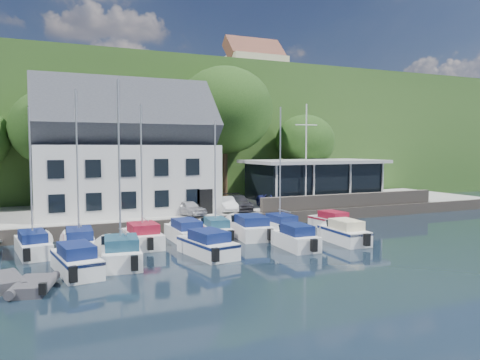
{
  "coord_description": "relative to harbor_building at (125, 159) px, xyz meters",
  "views": [
    {
      "loc": [
        -14.06,
        -22.44,
        6.35
      ],
      "look_at": [
        0.01,
        9.0,
        3.91
      ],
      "focal_mm": 35.0,
      "sensor_mm": 36.0,
      "label": 1
    }
  ],
  "objects": [
    {
      "name": "flagpole",
      "position": [
        15.01,
        -3.83,
        0.2
      ],
      "size": [
        2.18,
        0.2,
        9.1
      ],
      "primitive_type": null,
      "color": "silver",
      "rests_on": "quay"
    },
    {
      "name": "boat_r1_7",
      "position": [
        14.22,
        -8.85,
        -4.67
      ],
      "size": [
        2.32,
        5.69,
        1.37
      ],
      "primitive_type": null,
      "rotation": [
        0.0,
        0.0,
        0.09
      ],
      "color": "white",
      "rests_on": "ground"
    },
    {
      "name": "car_dgrey",
      "position": [
        8.94,
        -2.69,
        -3.71
      ],
      "size": [
        2.41,
        4.64,
        1.28
      ],
      "primitive_type": "imported",
      "rotation": [
        0.0,
        0.0,
        -0.14
      ],
      "color": "#2F2E33",
      "rests_on": "quay"
    },
    {
      "name": "tree_1",
      "position": [
        -5.07,
        4.72,
        0.88
      ],
      "size": [
        7.65,
        7.65,
        10.45
      ],
      "primitive_type": null,
      "color": "black",
      "rests_on": "quay"
    },
    {
      "name": "boat_r2_1",
      "position": [
        -2.79,
        -13.68,
        -0.56
      ],
      "size": [
        2.93,
        6.11,
        9.59
      ],
      "primitive_type": null,
      "rotation": [
        0.0,
        0.0,
        -0.13
      ],
      "color": "white",
      "rests_on": "ground"
    },
    {
      "name": "dinghy_1",
      "position": [
        -7.1,
        -16.77,
        -5.02
      ],
      "size": [
        2.39,
        3.2,
        0.67
      ],
      "primitive_type": null,
      "rotation": [
        0.0,
        0.0,
        -0.26
      ],
      "color": "#3A393E",
      "rests_on": "ground"
    },
    {
      "name": "tree_2",
      "position": [
        4.82,
        4.71,
        1.26
      ],
      "size": [
        8.21,
        8.21,
        11.22
      ],
      "primitive_type": null,
      "color": "black",
      "rests_on": "quay"
    },
    {
      "name": "boat_r1_3",
      "position": [
        2.31,
        -8.95,
        -4.6
      ],
      "size": [
        1.94,
        6.55,
        1.5
      ],
      "primitive_type": null,
      "rotation": [
        0.0,
        0.0,
        0.0
      ],
      "color": "white",
      "rests_on": "ground"
    },
    {
      "name": "boat_r1_6",
      "position": [
        9.62,
        -8.89,
        -1.07
      ],
      "size": [
        2.06,
        6.1,
        8.57
      ],
      "primitive_type": null,
      "rotation": [
        0.0,
        0.0,
        0.03
      ],
      "color": "white",
      "rests_on": "ground"
    },
    {
      "name": "car_blue",
      "position": [
        12.6,
        -2.83,
        -3.66
      ],
      "size": [
        1.77,
        4.12,
        1.39
      ],
      "primitive_type": "imported",
      "rotation": [
        0.0,
        0.0,
        -0.04
      ],
      "color": "navy",
      "rests_on": "quay"
    },
    {
      "name": "boat_r2_3",
      "position": [
        7.92,
        -13.97,
        -4.58
      ],
      "size": [
        2.03,
        5.28,
        1.54
      ],
      "primitive_type": null,
      "rotation": [
        0.0,
        0.0,
        -0.04
      ],
      "color": "white",
      "rests_on": "ground"
    },
    {
      "name": "boat_r2_0",
      "position": [
        -5.12,
        -14.45,
        -4.58
      ],
      "size": [
        2.75,
        6.42,
        1.54
      ],
      "primitive_type": null,
      "rotation": [
        0.0,
        0.0,
        0.14
      ],
      "color": "white",
      "rests_on": "ground"
    },
    {
      "name": "seawall",
      "position": [
        19.0,
        -5.1,
        -3.75
      ],
      "size": [
        18.0,
        0.5,
        1.2
      ],
      "primitive_type": "cube",
      "color": "#645A50",
      "rests_on": "quay"
    },
    {
      "name": "quay",
      "position": [
        7.0,
        1.0,
        -4.85
      ],
      "size": [
        60.0,
        13.0,
        1.0
      ],
      "primitive_type": "cube",
      "color": "#9A9994",
      "rests_on": "ground"
    },
    {
      "name": "boat_r1_1",
      "position": [
        -4.55,
        -9.46,
        -0.86
      ],
      "size": [
        2.23,
        6.79,
        8.99
      ],
      "primitive_type": null,
      "rotation": [
        0.0,
        0.0,
        -0.05
      ],
      "color": "white",
      "rests_on": "ground"
    },
    {
      "name": "quay_face",
      "position": [
        7.0,
        -5.5,
        -4.85
      ],
      "size": [
        60.0,
        0.3,
        1.0
      ],
      "primitive_type": "cube",
      "color": "#645A50",
      "rests_on": "ground"
    },
    {
      "name": "car_silver",
      "position": [
        4.07,
        -4.06,
        -3.75
      ],
      "size": [
        2.49,
        3.81,
        1.21
      ],
      "primitive_type": "imported",
      "rotation": [
        0.0,
        0.0,
        0.33
      ],
      "color": "#BBBBC0",
      "rests_on": "quay"
    },
    {
      "name": "farmhouse",
      "position": [
        29.0,
        35.5,
        14.75
      ],
      "size": [
        10.4,
        7.0,
        8.2
      ],
      "primitive_type": null,
      "color": "beige",
      "rests_on": "hillside"
    },
    {
      "name": "harbor_building",
      "position": [
        0.0,
        0.0,
        0.0
      ],
      "size": [
        14.4,
        8.2,
        8.7
      ],
      "primitive_type": null,
      "color": "silver",
      "rests_on": "quay"
    },
    {
      "name": "boat_r2_4",
      "position": [
        11.76,
        -13.77,
        -4.56
      ],
      "size": [
        2.12,
        5.86,
        1.57
      ],
      "primitive_type": null,
      "rotation": [
        0.0,
        0.0,
        -0.05
      ],
      "color": "white",
      "rests_on": "ground"
    },
    {
      "name": "field_patch",
      "position": [
        15.0,
        53.5,
        10.8
      ],
      "size": [
        50.0,
        30.0,
        0.3
      ],
      "primitive_type": "cube",
      "color": "#515B2D",
      "rests_on": "hillside"
    },
    {
      "name": "boat_r1_0",
      "position": [
        -7.11,
        -9.06,
        -0.97
      ],
      "size": [
        2.56,
        6.7,
        8.76
      ],
      "primitive_type": null,
      "rotation": [
        0.0,
        0.0,
        0.12
      ],
      "color": "white",
      "rests_on": "ground"
    },
    {
      "name": "boat_r2_2",
      "position": [
        2.23,
        -13.52,
        -4.59
      ],
      "size": [
        3.09,
        6.42,
        1.53
      ],
      "primitive_type": null,
      "rotation": [
        0.0,
        0.0,
        0.17
      ],
      "color": "white",
      "rests_on": "ground"
    },
    {
      "name": "dinghy_0",
      "position": [
        -8.43,
        -15.62,
        -4.99
      ],
      "size": [
        2.44,
        3.4,
        0.72
      ],
      "primitive_type": null,
      "rotation": [
        0.0,
        0.0,
        0.2
      ],
      "color": "#3A393E",
      "rests_on": "ground"
    },
    {
      "name": "club_pavilion",
      "position": [
        18.0,
        -0.5,
        -2.3
      ],
      "size": [
        13.2,
        7.2,
        4.1
      ],
      "primitive_type": null,
      "color": "black",
      "rests_on": "quay"
    },
    {
      "name": "boat_r1_5",
      "position": [
        6.92,
        -9.43,
        -4.57
      ],
      "size": [
        3.1,
        6.86,
        1.57
      ],
      "primitive_type": null,
      "rotation": [
        0.0,
        0.0,
        -0.12
      ],
      "color": "white",
      "rests_on": "ground"
    },
    {
      "name": "car_white",
      "position": [
        7.68,
        -3.06,
        -3.75
      ],
      "size": [
        1.73,
        3.8,
        1.21
      ],
      "primitive_type": "imported",
      "rotation": [
        0.0,
        0.0,
        -0.13
      ],
      "color": "silver",
      "rests_on": "quay"
    },
    {
      "name": "boat_r1_4",
      "position": [
        4.58,
        -8.7,
        -1.05
      ],
      "size": [
        2.38,
        5.99,
        8.6
      ],
      "primitive_type": null,
      "rotation": [
        0.0,
        0.0,
        -0.11
      ],
      "color": "white",
      "rests_on": "ground"
    },
    {
      "name": "tree_4",
      "position": [
        20.42,
        5.03,
        0.1
      ],
      "size": [
        6.51,
        6.51,
        8.89
      ],
      "primitive_type": null,
      "color": "black",
      "rests_on": "quay"
    },
    {
      "name": "tree_3",
      "position": [
        11.27,
        5.8,
        2.44
      ],
      "size": [
        9.94,
        9.94,
        13.59
      ],
      "primitive_type": null,
      "color": "black",
      "rests_on": "quay"
    },
    {
      "name": "boat_r1_2",
      "position": [
        -0.69,
        -9.42,
        -0.66
      ],
      "size": [
        2.2,
        5.67,
        9.37
      ],
      "primitive_type": null,
      "rotation": [
        0.0,
        0.0,
        0.01
      ],
      "color": "white",
      "rests_on": "ground"
    },
    {
      "name": "ground",
      "position": [
        7.0,
        -16.5,
        -5.35
      ],
      "size": [
        180.0,
        180.0,
        0.0
      ],
      "primitive_type": "plane",
      "color": "black",
      "rests_on": "ground"
    },
    {
      "name": "hillside",
      "position": [
        7.0,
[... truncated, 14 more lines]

